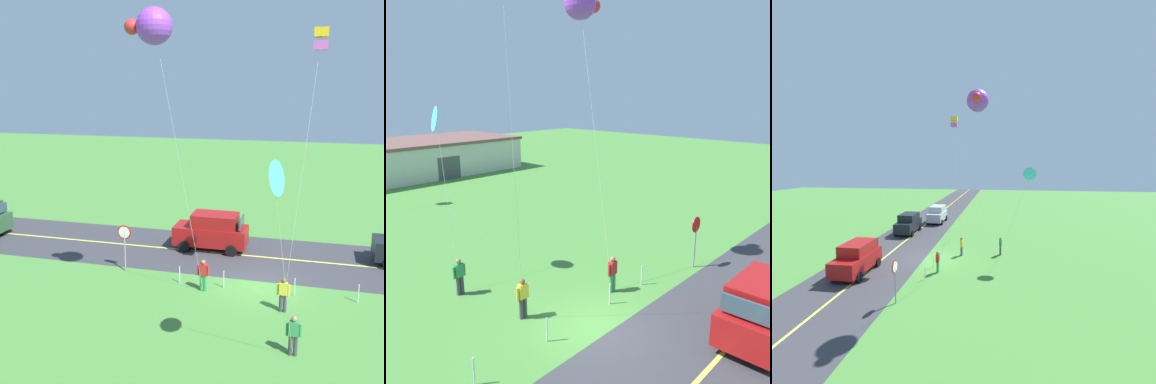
# 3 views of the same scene
# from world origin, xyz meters

# --- Properties ---
(ground_plane) EXTENTS (120.00, 120.00, 0.10)m
(ground_plane) POSITION_xyz_m (0.00, 0.00, -0.05)
(ground_plane) COLOR #478438
(asphalt_road) EXTENTS (120.00, 7.00, 0.00)m
(asphalt_road) POSITION_xyz_m (0.00, -4.00, 0.00)
(asphalt_road) COLOR #38383D
(asphalt_road) RESTS_ON ground
(road_centre_stripe) EXTENTS (120.00, 0.16, 0.00)m
(road_centre_stripe) POSITION_xyz_m (0.00, -4.00, 0.01)
(road_centre_stripe) COLOR #E5E04C
(road_centre_stripe) RESTS_ON asphalt_road
(car_suv_foreground) EXTENTS (4.40, 2.12, 2.24)m
(car_suv_foreground) POSITION_xyz_m (3.39, -4.61, 1.15)
(car_suv_foreground) COLOR maroon
(car_suv_foreground) RESTS_ON ground
(stop_sign) EXTENTS (0.76, 0.08, 2.56)m
(stop_sign) POSITION_xyz_m (7.19, -0.10, 1.80)
(stop_sign) COLOR gray
(stop_sign) RESTS_ON ground
(person_adult_near) EXTENTS (0.58, 0.22, 1.60)m
(person_adult_near) POSITION_xyz_m (2.54, 1.27, 0.86)
(person_adult_near) COLOR #338C4C
(person_adult_near) RESTS_ON ground
(person_adult_companion) EXTENTS (0.58, 0.22, 1.60)m
(person_adult_companion) POSITION_xyz_m (-1.98, 5.83, 0.86)
(person_adult_companion) COLOR #3F3F47
(person_adult_companion) RESTS_ON ground
(person_child_watcher) EXTENTS (0.58, 0.22, 1.60)m
(person_child_watcher) POSITION_xyz_m (-1.37, 2.46, 0.86)
(person_child_watcher) COLOR #3F3F47
(person_child_watcher) RESTS_ON ground
(kite_red_low) EXTENTS (2.45, 3.72, 12.70)m
(kite_red_low) POSITION_xyz_m (3.85, 4.28, 12.00)
(kite_red_low) COLOR silver
(kite_red_low) RESTS_ON ground
(kite_blue_mid) EXTENTS (1.11, 2.86, 7.72)m
(kite_blue_mid) POSITION_xyz_m (-1.23, 8.10, 7.14)
(kite_blue_mid) COLOR silver
(kite_blue_mid) RESTS_ON ground
(kite_yellow_high) EXTENTS (1.25, 1.06, 12.06)m
(kite_yellow_high) POSITION_xyz_m (-2.33, 1.69, 11.59)
(kite_yellow_high) COLOR silver
(kite_yellow_high) RESTS_ON ground
(fence_post_0) EXTENTS (0.05, 0.05, 0.90)m
(fence_post_0) POSITION_xyz_m (-4.68, 0.70, 0.45)
(fence_post_0) COLOR silver
(fence_post_0) RESTS_ON ground
(fence_post_1) EXTENTS (0.05, 0.05, 0.90)m
(fence_post_1) POSITION_xyz_m (-1.80, 0.70, 0.45)
(fence_post_1) COLOR silver
(fence_post_1) RESTS_ON ground
(fence_post_2) EXTENTS (0.05, 0.05, 0.90)m
(fence_post_2) POSITION_xyz_m (1.64, 0.70, 0.45)
(fence_post_2) COLOR silver
(fence_post_2) RESTS_ON ground
(fence_post_3) EXTENTS (0.05, 0.05, 0.90)m
(fence_post_3) POSITION_xyz_m (3.91, 0.70, 0.45)
(fence_post_3) COLOR silver
(fence_post_3) RESTS_ON ground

